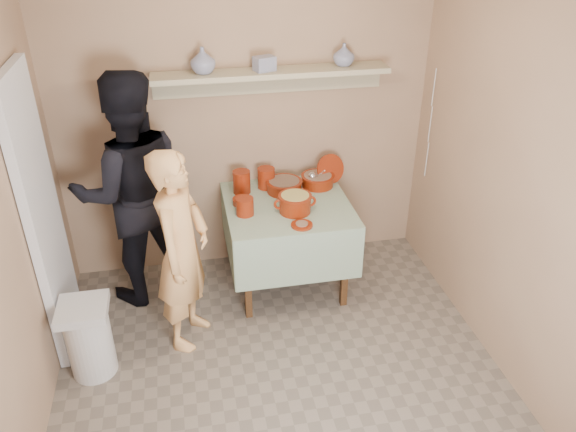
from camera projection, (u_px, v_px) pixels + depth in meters
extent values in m
plane|color=#716559|center=(288.00, 401.00, 3.64)|extent=(3.50, 3.50, 0.00)
cube|color=silver|center=(44.00, 218.00, 3.71)|extent=(0.06, 0.70, 2.00)
cylinder|color=maroon|center=(242.00, 182.00, 4.51)|extent=(0.14, 0.14, 0.19)
cylinder|color=maroon|center=(266.00, 178.00, 4.59)|extent=(0.14, 0.14, 0.17)
cylinder|color=maroon|center=(245.00, 206.00, 4.21)|extent=(0.14, 0.14, 0.14)
cylinder|color=maroon|center=(243.00, 201.00, 4.38)|extent=(0.16, 0.16, 0.05)
cylinder|color=maroon|center=(330.00, 169.00, 4.67)|extent=(0.27, 0.16, 0.24)
imported|color=navy|center=(344.00, 55.00, 4.27)|extent=(0.20, 0.20, 0.17)
imported|color=navy|center=(203.00, 60.00, 4.08)|extent=(0.25, 0.25, 0.19)
cube|color=navy|center=(264.00, 64.00, 4.16)|extent=(0.18, 0.15, 0.11)
imported|color=#E7A764|center=(182.00, 251.00, 3.83)|extent=(0.55, 0.64, 1.49)
imported|color=black|center=(132.00, 192.00, 4.22)|extent=(1.01, 0.85, 1.84)
cube|color=#A48164|center=(245.00, 119.00, 4.50)|extent=(3.00, 0.02, 2.60)
cube|color=#A48164|center=(543.00, 204.00, 3.26)|extent=(0.02, 3.50, 2.60)
cube|color=#4C2D16|center=(248.00, 279.00, 4.21)|extent=(0.05, 0.05, 0.71)
cube|color=#4C2D16|center=(345.00, 267.00, 4.34)|extent=(0.05, 0.05, 0.71)
cube|color=#4C2D16|center=(236.00, 228.00, 4.86)|extent=(0.05, 0.05, 0.71)
cube|color=#4C2D16|center=(321.00, 219.00, 4.99)|extent=(0.05, 0.05, 0.71)
cube|color=#4C2D16|center=(287.00, 206.00, 4.42)|extent=(0.90, 0.90, 0.04)
cube|color=#1E5931|center=(287.00, 204.00, 4.40)|extent=(0.96, 0.96, 0.01)
cube|color=#1E5931|center=(300.00, 260.00, 4.10)|extent=(0.96, 0.01, 0.44)
cube|color=#1E5931|center=(277.00, 200.00, 4.92)|extent=(0.96, 0.01, 0.44)
cube|color=#1E5931|center=(228.00, 233.00, 4.43)|extent=(0.01, 0.96, 0.44)
cube|color=#1E5931|center=(345.00, 221.00, 4.59)|extent=(0.01, 0.96, 0.44)
cylinder|color=#621101|center=(284.00, 186.00, 4.55)|extent=(0.28, 0.28, 0.09)
cylinder|color=maroon|center=(284.00, 182.00, 4.53)|extent=(0.30, 0.30, 0.01)
cylinder|color=brown|center=(284.00, 183.00, 4.54)|extent=(0.25, 0.25, 0.05)
cylinder|color=#621101|center=(318.00, 181.00, 4.64)|extent=(0.26, 0.26, 0.09)
cylinder|color=maroon|center=(318.00, 176.00, 4.62)|extent=(0.28, 0.28, 0.01)
cylinder|color=#8C6B54|center=(318.00, 178.00, 4.63)|extent=(0.23, 0.23, 0.05)
cylinder|color=silver|center=(321.00, 174.00, 4.45)|extent=(0.01, 0.22, 0.16)
sphere|color=silver|center=(312.00, 176.00, 4.58)|extent=(0.07, 0.07, 0.07)
cylinder|color=#621101|center=(295.00, 204.00, 4.24)|extent=(0.24, 0.24, 0.14)
cylinder|color=maroon|center=(295.00, 196.00, 4.21)|extent=(0.25, 0.25, 0.01)
cylinder|color=tan|center=(295.00, 198.00, 4.22)|extent=(0.21, 0.21, 0.05)
torus|color=maroon|center=(279.00, 204.00, 4.22)|extent=(0.09, 0.02, 0.09)
torus|color=maroon|center=(310.00, 201.00, 4.26)|extent=(0.09, 0.02, 0.09)
cylinder|color=maroon|center=(302.00, 225.00, 4.09)|extent=(0.16, 0.16, 0.02)
cylinder|color=#8C6B54|center=(302.00, 224.00, 4.08)|extent=(0.09, 0.09, 0.01)
cube|color=tan|center=(272.00, 73.00, 4.22)|extent=(1.80, 0.25, 0.04)
cube|color=tan|center=(269.00, 81.00, 4.37)|extent=(1.80, 0.02, 0.18)
cylinder|color=silver|center=(90.00, 342.00, 3.76)|extent=(0.30, 0.30, 0.50)
cube|color=silver|center=(82.00, 310.00, 3.62)|extent=(0.32, 0.32, 0.06)
cylinder|color=silver|center=(434.00, 87.00, 4.40)|extent=(0.01, 0.01, 0.30)
cylinder|color=silver|center=(430.00, 124.00, 4.54)|extent=(0.01, 0.01, 0.30)
cylinder|color=silver|center=(427.00, 159.00, 4.67)|extent=(0.01, 0.01, 0.30)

